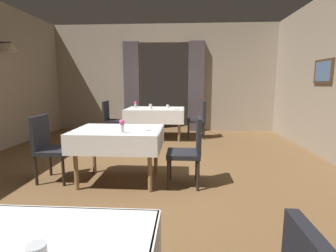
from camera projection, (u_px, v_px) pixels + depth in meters
ground at (141, 183)px, 3.64m from camera, size 10.08×10.08×0.00m
wall_back at (164, 78)px, 7.50m from camera, size 6.40×0.27×3.00m
dining_table_mid at (118, 136)px, 3.60m from camera, size 1.19×0.91×0.75m
dining_table_far at (155, 112)px, 6.49m from camera, size 1.43×1.02×0.75m
chair_mid_left at (49, 145)px, 3.65m from camera, size 0.44×0.44×0.93m
chair_mid_right at (190, 148)px, 3.48m from camera, size 0.45×0.44×0.93m
chair_far_left at (111, 118)px, 6.47m from camera, size 0.44×0.44×0.93m
chair_far_right at (199, 118)px, 6.53m from camera, size 0.44×0.44×0.93m
flower_vase_mid at (122, 126)px, 3.30m from camera, size 0.07×0.07×0.17m
plate_mid_b at (145, 130)px, 3.50m from camera, size 0.19×0.19×0.01m
flower_vase_far at (135, 104)px, 6.53m from camera, size 0.07×0.07×0.17m
glass_far_b at (151, 106)px, 6.34m from camera, size 0.08×0.08×0.12m
glass_far_c at (168, 106)px, 6.54m from camera, size 0.07×0.07×0.09m
plate_far_d at (176, 109)px, 6.19m from camera, size 0.19×0.19×0.01m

